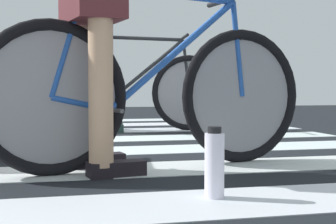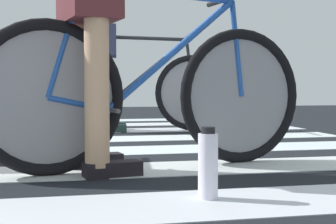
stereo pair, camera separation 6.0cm
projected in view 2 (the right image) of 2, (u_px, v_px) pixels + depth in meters
ground at (31, 145)px, 3.59m from camera, size 18.00×14.00×0.02m
crosswalk_markings at (21, 147)px, 3.40m from camera, size 5.33×5.76×0.00m
bicycle_1_of_4 at (152, 91)px, 2.45m from camera, size 1.71×0.56×0.93m
cyclist_1_of_4 at (90, 37)px, 2.31m from camera, size 0.38×0.45×0.98m
bicycle_3_of_4 at (138, 90)px, 4.65m from camera, size 1.73×0.52×0.93m
cyclist_3_of_4 at (105, 63)px, 4.61m from camera, size 0.35×0.43×0.97m
water_bottle at (208, 165)px, 1.78m from camera, size 0.07×0.07×0.26m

